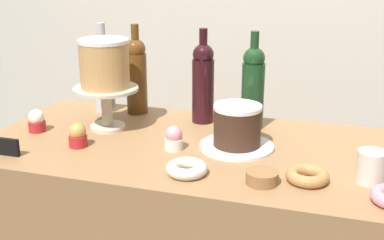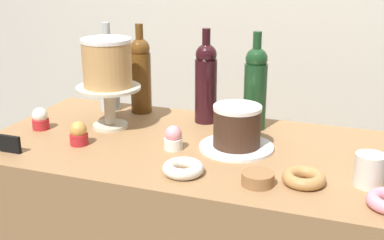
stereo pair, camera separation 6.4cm
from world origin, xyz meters
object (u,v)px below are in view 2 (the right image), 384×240
white_layer_cake (107,63)px  wine_bottle_clear (109,72)px  wine_bottle_dark_red (206,82)px  coffee_cup_ceramic (369,170)px  donut_sugar (183,168)px  wine_bottle_amber (141,74)px  cookie_stack (258,179)px  cupcake_caramel (79,134)px  price_sign_chalkboard (10,144)px  cupcake_strawberry (173,138)px  donut_maple (304,178)px  chocolate_round_cake (237,126)px  wine_bottle_green (255,87)px  cake_stand_pedestal (109,100)px  cupcake_vanilla (40,119)px

white_layer_cake → wine_bottle_clear: wine_bottle_clear is taller
wine_bottle_dark_red → coffee_cup_ceramic: bearing=-31.8°
donut_sugar → coffee_cup_ceramic: coffee_cup_ceramic is taller
wine_bottle_clear → wine_bottle_amber: (0.13, 0.01, 0.00)m
donut_sugar → cookie_stack: bearing=1.1°
cupcake_caramel → price_sign_chalkboard: cupcake_caramel is taller
white_layer_cake → cupcake_strawberry: (0.27, -0.11, -0.19)m
donut_maple → donut_sugar: bearing=-171.3°
wine_bottle_amber → cookie_stack: (0.54, -0.46, -0.13)m
chocolate_round_cake → wine_bottle_green: 0.21m
chocolate_round_cake → cupcake_strawberry: size_ratio=1.95×
cake_stand_pedestal → donut_maple: 0.72m
white_layer_cake → cupcake_strawberry: size_ratio=2.19×
wine_bottle_amber → white_layer_cake: bearing=-97.8°
cake_stand_pedestal → price_sign_chalkboard: size_ratio=3.06×
wine_bottle_amber → wine_bottle_green: (0.43, -0.04, 0.00)m
wine_bottle_green → coffee_cup_ceramic: (0.37, -0.33, -0.10)m
wine_bottle_green → donut_maple: (0.22, -0.38, -0.13)m
white_layer_cake → cookie_stack: white_layer_cake is taller
wine_bottle_amber → cupcake_caramel: wine_bottle_amber is taller
wine_bottle_amber → price_sign_chalkboard: wine_bottle_amber is taller
wine_bottle_amber → cookie_stack: 0.72m
cupcake_strawberry → coffee_cup_ceramic: coffee_cup_ceramic is taller
wine_bottle_amber → cookie_stack: wine_bottle_amber is taller
wine_bottle_green → cookie_stack: size_ratio=3.87×
wine_bottle_dark_red → wine_bottle_green: bearing=-3.3°
wine_bottle_clear → donut_maple: 0.88m
wine_bottle_green → cupcake_vanilla: 0.72m
donut_sugar → coffee_cup_ceramic: (0.47, 0.09, 0.03)m
cupcake_vanilla → donut_sugar: size_ratio=0.66×
white_layer_cake → wine_bottle_green: wine_bottle_green is taller
wine_bottle_clear → wine_bottle_dark_red: size_ratio=1.00×
cupcake_vanilla → wine_bottle_green: bearing=20.4°
coffee_cup_ceramic → wine_bottle_amber: bearing=155.5°
price_sign_chalkboard → wine_bottle_dark_red: bearing=45.5°
donut_sugar → wine_bottle_clear: bearing=135.8°
cake_stand_pedestal → donut_sugar: (0.36, -0.27, -0.08)m
cake_stand_pedestal → cupcake_strawberry: cake_stand_pedestal is taller
donut_sugar → wine_bottle_dark_red: bearing=100.4°
wine_bottle_green → cupcake_caramel: wine_bottle_green is taller
donut_maple → coffee_cup_ceramic: 0.16m
chocolate_round_cake → cupcake_caramel: 0.49m
cookie_stack → coffee_cup_ceramic: bearing=18.8°
white_layer_cake → cupcake_vanilla: 0.30m
white_layer_cake → cake_stand_pedestal: bearing=-7.1°
cake_stand_pedestal → wine_bottle_clear: (-0.10, 0.18, 0.05)m
wine_bottle_clear → cupcake_vanilla: size_ratio=4.38×
donut_maple → cookie_stack: bearing=-158.1°
chocolate_round_cake → wine_bottle_clear: (-0.55, 0.23, 0.07)m
wine_bottle_green → cupcake_caramel: (-0.47, -0.33, -0.11)m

